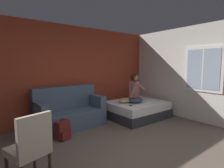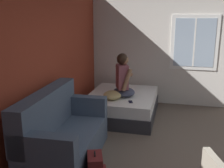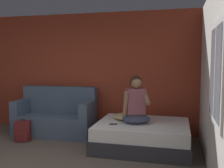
% 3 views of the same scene
% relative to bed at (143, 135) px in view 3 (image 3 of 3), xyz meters
% --- Properties ---
extents(wall_back_accent, '(10.67, 0.16, 2.70)m').
position_rel_bed_xyz_m(wall_back_accent, '(-1.76, 1.03, 1.11)').
color(wall_back_accent, '#993823').
rests_on(wall_back_accent, ground).
extents(bed, '(1.72, 1.40, 0.48)m').
position_rel_bed_xyz_m(bed, '(0.00, 0.00, 0.00)').
color(bed, '#2D2D33').
rests_on(bed, ground).
extents(couch, '(1.74, 0.90, 1.04)m').
position_rel_bed_xyz_m(couch, '(-1.98, 0.47, 0.16)').
color(couch, '#47566B').
rests_on(couch, ground).
extents(person_seated, '(0.65, 0.61, 0.88)m').
position_rel_bed_xyz_m(person_seated, '(-0.12, -0.05, 0.60)').
color(person_seated, '#383D51').
rests_on(person_seated, bed).
extents(backpack, '(0.34, 0.31, 0.46)m').
position_rel_bed_xyz_m(backpack, '(-2.42, -0.17, -0.04)').
color(backpack, maroon).
rests_on(backpack, ground).
extents(throw_pillow, '(0.54, 0.45, 0.14)m').
position_rel_bed_xyz_m(throw_pillow, '(-0.35, 0.12, 0.31)').
color(throw_pillow, tan).
rests_on(throw_pillow, bed).
extents(cell_phone, '(0.16, 0.11, 0.01)m').
position_rel_bed_xyz_m(cell_phone, '(-0.49, -0.27, 0.25)').
color(cell_phone, black).
rests_on(cell_phone, bed).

